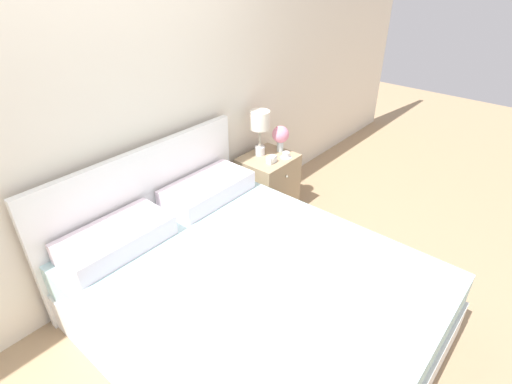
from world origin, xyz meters
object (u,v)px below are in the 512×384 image
(bed, at_px, (244,293))
(teacup, at_px, (286,155))
(table_lamp, at_px, (260,124))
(nightstand, at_px, (268,184))
(flower_vase, at_px, (281,136))
(alarm_clock, at_px, (272,160))

(bed, xyz_separation_m, teacup, (1.28, 0.63, 0.31))
(bed, relative_size, table_lamp, 5.11)
(nightstand, height_order, flower_vase, flower_vase)
(nightstand, height_order, alarm_clock, alarm_clock)
(bed, distance_m, teacup, 1.46)
(table_lamp, bearing_deg, flower_vase, -28.57)
(nightstand, relative_size, flower_vase, 2.32)
(nightstand, bearing_deg, table_lamp, 94.80)
(teacup, bearing_deg, alarm_clock, 167.86)
(table_lamp, distance_m, teacup, 0.37)
(alarm_clock, bearing_deg, table_lamp, 71.88)
(nightstand, distance_m, teacup, 0.35)
(table_lamp, relative_size, alarm_clock, 4.80)
(nightstand, height_order, table_lamp, table_lamp)
(flower_vase, height_order, teacup, flower_vase)
(flower_vase, bearing_deg, nightstand, 178.54)
(nightstand, relative_size, teacup, 5.53)
(table_lamp, xyz_separation_m, alarm_clock, (-0.06, -0.18, -0.27))
(flower_vase, relative_size, alarm_clock, 2.84)
(bed, xyz_separation_m, alarm_clock, (1.11, 0.67, 0.32))
(table_lamp, relative_size, flower_vase, 1.69)
(table_lamp, height_order, teacup, table_lamp)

